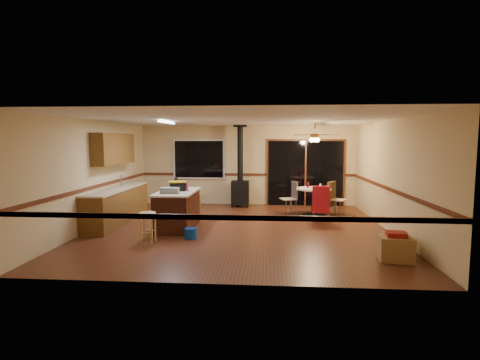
# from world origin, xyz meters

# --- Properties ---
(floor) EXTENTS (7.00, 7.00, 0.00)m
(floor) POSITION_xyz_m (0.00, 0.00, 0.00)
(floor) COLOR #4D2515
(floor) RESTS_ON ground
(ceiling) EXTENTS (7.00, 7.00, 0.00)m
(ceiling) POSITION_xyz_m (0.00, 0.00, 2.60)
(ceiling) COLOR silver
(ceiling) RESTS_ON ground
(wall_back) EXTENTS (7.00, 0.00, 7.00)m
(wall_back) POSITION_xyz_m (0.00, 3.50, 1.30)
(wall_back) COLOR #CCB381
(wall_back) RESTS_ON ground
(wall_front) EXTENTS (7.00, 0.00, 7.00)m
(wall_front) POSITION_xyz_m (0.00, -3.50, 1.30)
(wall_front) COLOR #CCB381
(wall_front) RESTS_ON ground
(wall_left) EXTENTS (0.00, 7.00, 7.00)m
(wall_left) POSITION_xyz_m (-3.50, 0.00, 1.30)
(wall_left) COLOR #CCB381
(wall_left) RESTS_ON ground
(wall_right) EXTENTS (0.00, 7.00, 7.00)m
(wall_right) POSITION_xyz_m (3.50, 0.00, 1.30)
(wall_right) COLOR #CCB381
(wall_right) RESTS_ON ground
(chair_rail) EXTENTS (7.00, 7.00, 0.08)m
(chair_rail) POSITION_xyz_m (0.00, 0.00, 1.00)
(chair_rail) COLOR #522514
(chair_rail) RESTS_ON ground
(window) EXTENTS (1.72, 0.10, 1.32)m
(window) POSITION_xyz_m (-1.60, 3.45, 1.50)
(window) COLOR black
(window) RESTS_ON ground
(sliding_door) EXTENTS (2.52, 0.10, 2.10)m
(sliding_door) POSITION_xyz_m (1.90, 3.45, 1.05)
(sliding_door) COLOR black
(sliding_door) RESTS_ON ground
(lower_cabinets) EXTENTS (0.60, 3.00, 0.86)m
(lower_cabinets) POSITION_xyz_m (-3.20, 0.50, 0.43)
(lower_cabinets) COLOR brown
(lower_cabinets) RESTS_ON ground
(countertop) EXTENTS (0.64, 3.04, 0.04)m
(countertop) POSITION_xyz_m (-3.20, 0.50, 0.88)
(countertop) COLOR #C1AF96
(countertop) RESTS_ON lower_cabinets
(upper_cabinets) EXTENTS (0.35, 2.00, 0.80)m
(upper_cabinets) POSITION_xyz_m (-3.33, 0.70, 1.90)
(upper_cabinets) COLOR brown
(upper_cabinets) RESTS_ON ground
(kitchen_island) EXTENTS (0.88, 1.68, 0.90)m
(kitchen_island) POSITION_xyz_m (-1.50, 0.00, 0.45)
(kitchen_island) COLOR black
(kitchen_island) RESTS_ON ground
(wood_stove) EXTENTS (0.55, 0.50, 2.52)m
(wood_stove) POSITION_xyz_m (-0.20, 3.05, 0.73)
(wood_stove) COLOR black
(wood_stove) RESTS_ON ground
(ceiling_fan) EXTENTS (0.24, 0.24, 0.55)m
(ceiling_fan) POSITION_xyz_m (1.97, 1.76, 2.21)
(ceiling_fan) COLOR brown
(ceiling_fan) RESTS_ON ceiling
(fluorescent_strip) EXTENTS (0.10, 1.20, 0.04)m
(fluorescent_strip) POSITION_xyz_m (-1.80, 0.30, 2.56)
(fluorescent_strip) COLOR white
(fluorescent_strip) RESTS_ON ceiling
(toolbox_grey) EXTENTS (0.43, 0.25, 0.13)m
(toolbox_grey) POSITION_xyz_m (-1.58, -0.37, 0.96)
(toolbox_grey) COLOR slate
(toolbox_grey) RESTS_ON kitchen_island
(toolbox_black) EXTENTS (0.41, 0.30, 0.20)m
(toolbox_black) POSITION_xyz_m (-1.49, 0.03, 1.00)
(toolbox_black) COLOR black
(toolbox_black) RESTS_ON kitchen_island
(toolbox_yellow_lid) EXTENTS (0.46, 0.34, 0.03)m
(toolbox_yellow_lid) POSITION_xyz_m (-1.49, 0.03, 1.12)
(toolbox_yellow_lid) COLOR gold
(toolbox_yellow_lid) RESTS_ON toolbox_black
(box_on_island) EXTENTS (0.25, 0.31, 0.18)m
(box_on_island) POSITION_xyz_m (-1.48, 0.28, 0.99)
(box_on_island) COLOR olive
(box_on_island) RESTS_ON kitchen_island
(bottle_dark) EXTENTS (0.10, 0.10, 0.31)m
(bottle_dark) POSITION_xyz_m (-1.60, 0.33, 1.05)
(bottle_dark) COLOR black
(bottle_dark) RESTS_ON kitchen_island
(bottle_pink) EXTENTS (0.09, 0.09, 0.24)m
(bottle_pink) POSITION_xyz_m (-1.29, 0.16, 1.02)
(bottle_pink) COLOR #D84C8C
(bottle_pink) RESTS_ON kitchen_island
(bottle_white) EXTENTS (0.07, 0.07, 0.17)m
(bottle_white) POSITION_xyz_m (-1.74, 0.72, 0.99)
(bottle_white) COLOR white
(bottle_white) RESTS_ON kitchen_island
(bar_stool) EXTENTS (0.36, 0.36, 0.63)m
(bar_stool) POSITION_xyz_m (-1.81, -1.31, 0.31)
(bar_stool) COLOR #D6B671
(bar_stool) RESTS_ON floor
(blue_bucket) EXTENTS (0.32, 0.32, 0.23)m
(blue_bucket) POSITION_xyz_m (-0.98, -0.97, 0.11)
(blue_bucket) COLOR #0C40AF
(blue_bucket) RESTS_ON floor
(dining_table) EXTENTS (0.98, 0.98, 0.78)m
(dining_table) POSITION_xyz_m (1.97, 1.76, 0.53)
(dining_table) COLOR black
(dining_table) RESTS_ON ground
(glass_red) EXTENTS (0.08, 0.08, 0.16)m
(glass_red) POSITION_xyz_m (1.82, 1.86, 0.86)
(glass_red) COLOR #590C14
(glass_red) RESTS_ON dining_table
(glass_cream) EXTENTS (0.06, 0.06, 0.14)m
(glass_cream) POSITION_xyz_m (2.15, 1.71, 0.85)
(glass_cream) COLOR beige
(glass_cream) RESTS_ON dining_table
(chair_left) EXTENTS (0.51, 0.51, 0.51)m
(chair_left) POSITION_xyz_m (1.37, 1.90, 0.59)
(chair_left) COLOR tan
(chair_left) RESTS_ON ground
(chair_near) EXTENTS (0.46, 0.50, 0.70)m
(chair_near) POSITION_xyz_m (2.05, 0.88, 0.60)
(chair_near) COLOR tan
(chair_near) RESTS_ON ground
(chair_right) EXTENTS (0.61, 0.60, 0.70)m
(chair_right) POSITION_xyz_m (2.51, 1.91, 0.60)
(chair_right) COLOR tan
(chair_right) RESTS_ON ground
(box_under_window) EXTENTS (0.61, 0.56, 0.39)m
(box_under_window) POSITION_xyz_m (-1.75, 2.82, 0.20)
(box_under_window) COLOR olive
(box_under_window) RESTS_ON floor
(box_corner_a) EXTENTS (0.61, 0.53, 0.43)m
(box_corner_a) POSITION_xyz_m (2.95, -2.16, 0.21)
(box_corner_a) COLOR olive
(box_corner_a) RESTS_ON floor
(box_corner_b) EXTENTS (0.52, 0.46, 0.38)m
(box_corner_b) POSITION_xyz_m (3.10, -1.69, 0.19)
(box_corner_b) COLOR olive
(box_corner_b) RESTS_ON floor
(box_small_red) EXTENTS (0.36, 0.31, 0.09)m
(box_small_red) POSITION_xyz_m (2.95, -2.16, 0.47)
(box_small_red) COLOR maroon
(box_small_red) RESTS_ON box_corner_a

